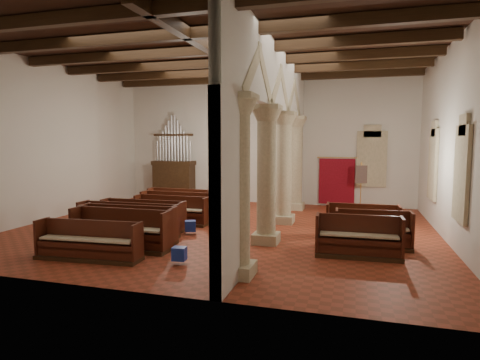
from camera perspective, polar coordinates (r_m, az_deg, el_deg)
name	(u,v)px	position (r m, az deg, el deg)	size (l,w,h in m)	color
floor	(224,229)	(13.99, -2.23, -6.92)	(14.00, 14.00, 0.00)	maroon
ceiling	(224,51)	(13.96, -2.33, 17.86)	(14.00, 14.00, 0.00)	#321C10
wall_back	(263,141)	(19.44, 3.31, 5.55)	(14.00, 0.02, 6.00)	beige
wall_front	(128,144)	(8.18, -15.67, 5.01)	(14.00, 0.02, 6.00)	beige
wall_left	(52,141)	(17.19, -25.12, 4.98)	(0.02, 12.00, 6.00)	beige
wall_right	(452,142)	(13.24, 27.96, 4.77)	(0.02, 12.00, 6.00)	beige
ceiling_beams	(224,57)	(13.92, -2.33, 17.14)	(13.80, 11.80, 0.30)	#382411
arcade	(277,125)	(13.20, 5.22, 7.87)	(0.90, 11.90, 6.00)	beige
window_right_a	(463,174)	(11.80, 29.17, 0.78)	(0.03, 1.00, 2.20)	#2E684C
window_right_b	(434,164)	(15.72, 25.89, 2.00)	(0.03, 1.00, 2.20)	#2E684C
window_back	(371,159)	(18.97, 18.20, 2.85)	(1.00, 0.03, 2.20)	#2E684C
pipe_organ	(174,173)	(20.52, -9.38, 0.94)	(2.10, 0.85, 4.40)	#382411
lectern	(220,197)	(18.35, -2.79, -2.43)	(0.51, 0.53, 1.10)	#311D0F
dossal_curtain	(337,181)	(18.99, 13.58, -0.15)	(1.80, 0.07, 2.17)	maroon
processional_banner	(361,194)	(17.85, 16.78, -1.91)	(0.49, 0.62, 2.14)	#382411
hymnal_box_a	(179,254)	(10.19, -8.63, -10.32)	(0.33, 0.27, 0.33)	navy
hymnal_box_b	(171,229)	(12.86, -9.79, -6.91)	(0.34, 0.28, 0.34)	navy
hymnal_box_c	(190,226)	(13.22, -7.07, -6.50)	(0.35, 0.28, 0.35)	navy
tube_heater_a	(122,248)	(11.45, -16.42, -9.23)	(0.10, 0.10, 1.03)	white
tube_heater_b	(109,252)	(11.17, -18.11, -9.66)	(0.09, 0.09, 0.95)	silver
nave_pew_0	(89,247)	(11.14, -20.72, -8.88)	(2.84, 0.85, 1.00)	#382411
nave_pew_1	(121,236)	(11.86, -16.62, -7.63)	(2.93, 0.78, 1.14)	#382411
nave_pew_2	(128,231)	(12.48, -15.70, -6.97)	(3.00, 0.88, 1.12)	#382411
nave_pew_3	(128,226)	(13.28, -15.70, -6.28)	(3.34, 0.75, 1.07)	#382411
nave_pew_4	(143,220)	(14.16, -13.62, -5.55)	(2.98, 0.71, 1.02)	#382411
nave_pew_5	(171,215)	(14.93, -9.72, -4.87)	(2.81, 0.74, 1.02)	#382411
nave_pew_6	(180,211)	(15.45, -8.53, -4.42)	(3.12, 0.79, 1.08)	#382411
nave_pew_7	(180,206)	(16.72, -8.54, -3.68)	(2.77, 0.81, 1.05)	#382411
aisle_pew_0	(358,243)	(11.10, 16.48, -8.60)	(2.23, 0.80, 1.10)	#382411
aisle_pew_1	(373,235)	(12.13, 18.38, -7.47)	(2.13, 0.79, 1.07)	#382411
aisle_pew_2	(362,228)	(13.05, 17.01, -6.48)	(2.20, 0.75, 1.08)	#382411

